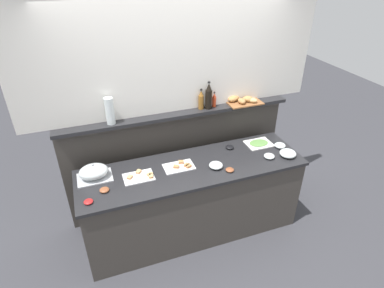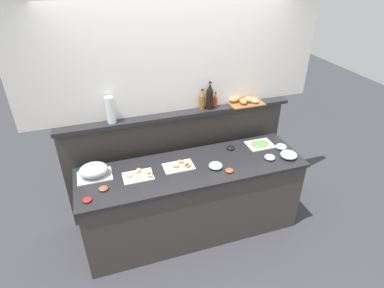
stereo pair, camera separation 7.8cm
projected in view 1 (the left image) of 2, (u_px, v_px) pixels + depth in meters
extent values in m
plane|color=#38383D|center=(177.00, 198.00, 4.33)|extent=(12.00, 12.00, 0.00)
cube|color=#3D3833|center=(193.00, 201.00, 3.62)|extent=(2.36, 0.67, 0.88)
cube|color=#232326|center=(193.00, 168.00, 3.38)|extent=(2.40, 0.71, 0.03)
cube|color=#3D3833|center=(178.00, 161.00, 3.95)|extent=(2.65, 0.08, 1.29)
cube|color=#232326|center=(178.00, 113.00, 3.56)|extent=(2.65, 0.22, 0.04)
cube|color=white|center=(174.00, 52.00, 3.28)|extent=(3.25, 0.08, 1.27)
cube|color=white|center=(139.00, 177.00, 3.21)|extent=(0.30, 0.20, 0.01)
cube|color=tan|center=(139.00, 172.00, 3.26)|extent=(0.07, 0.07, 0.01)
cube|color=#D1664C|center=(139.00, 172.00, 3.26)|extent=(0.07, 0.07, 0.01)
cube|color=tan|center=(138.00, 171.00, 3.26)|extent=(0.07, 0.07, 0.01)
cube|color=tan|center=(150.00, 175.00, 3.23)|extent=(0.07, 0.06, 0.01)
cube|color=#D1664C|center=(150.00, 174.00, 3.22)|extent=(0.07, 0.06, 0.01)
cube|color=tan|center=(150.00, 174.00, 3.22)|extent=(0.07, 0.06, 0.01)
cube|color=tan|center=(151.00, 177.00, 3.20)|extent=(0.05, 0.06, 0.01)
cube|color=#D1664C|center=(151.00, 176.00, 3.20)|extent=(0.05, 0.06, 0.01)
cube|color=tan|center=(151.00, 175.00, 3.19)|extent=(0.05, 0.06, 0.01)
cube|color=tan|center=(130.00, 178.00, 3.19)|extent=(0.07, 0.07, 0.01)
cube|color=#D1664C|center=(130.00, 177.00, 3.18)|extent=(0.07, 0.07, 0.01)
cube|color=tan|center=(130.00, 176.00, 3.18)|extent=(0.07, 0.07, 0.01)
cube|color=white|center=(179.00, 167.00, 3.37)|extent=(0.32, 0.20, 0.01)
cube|color=#B7844C|center=(181.00, 163.00, 3.41)|extent=(0.07, 0.05, 0.01)
cube|color=#B24738|center=(181.00, 162.00, 3.41)|extent=(0.07, 0.05, 0.01)
cube|color=#B7844C|center=(181.00, 161.00, 3.40)|extent=(0.07, 0.05, 0.01)
cube|color=#B7844C|center=(187.00, 166.00, 3.36)|extent=(0.07, 0.07, 0.01)
cube|color=#B24738|center=(187.00, 165.00, 3.36)|extent=(0.07, 0.07, 0.01)
cube|color=#B7844C|center=(187.00, 164.00, 3.36)|extent=(0.07, 0.07, 0.01)
cube|color=#B7844C|center=(189.00, 167.00, 3.35)|extent=(0.07, 0.06, 0.01)
cube|color=#B24738|center=(189.00, 166.00, 3.34)|extent=(0.07, 0.06, 0.01)
cube|color=#B7844C|center=(189.00, 165.00, 3.34)|extent=(0.07, 0.06, 0.01)
cube|color=#B7844C|center=(176.00, 167.00, 3.34)|extent=(0.07, 0.06, 0.01)
cube|color=#B24738|center=(176.00, 167.00, 3.34)|extent=(0.07, 0.06, 0.01)
cube|color=#B7844C|center=(176.00, 166.00, 3.33)|extent=(0.07, 0.06, 0.01)
cube|color=white|center=(259.00, 144.00, 3.77)|extent=(0.30, 0.23, 0.01)
ellipsoid|color=#66994C|center=(259.00, 143.00, 3.76)|extent=(0.23, 0.16, 0.01)
cube|color=#B7BABF|center=(95.00, 178.00, 3.20)|extent=(0.34, 0.24, 0.01)
ellipsoid|color=silver|center=(94.00, 172.00, 3.16)|extent=(0.29, 0.23, 0.14)
sphere|color=#B7BABF|center=(92.00, 165.00, 3.12)|extent=(0.02, 0.02, 0.02)
ellipsoid|color=silver|center=(269.00, 156.00, 3.51)|extent=(0.12, 0.12, 0.05)
ellipsoid|color=#E5CC66|center=(269.00, 157.00, 3.51)|extent=(0.09, 0.09, 0.03)
ellipsoid|color=silver|center=(216.00, 165.00, 3.35)|extent=(0.14, 0.14, 0.06)
ellipsoid|color=#E5CC66|center=(216.00, 166.00, 3.35)|extent=(0.11, 0.11, 0.03)
ellipsoid|color=silver|center=(280.00, 145.00, 3.69)|extent=(0.13, 0.13, 0.05)
ellipsoid|color=white|center=(280.00, 146.00, 3.70)|extent=(0.10, 0.10, 0.03)
ellipsoid|color=silver|center=(288.00, 153.00, 3.53)|extent=(0.18, 0.18, 0.07)
ellipsoid|color=#F28C4C|center=(288.00, 154.00, 3.54)|extent=(0.14, 0.14, 0.04)
ellipsoid|color=red|center=(88.00, 202.00, 2.88)|extent=(0.08, 0.08, 0.03)
ellipsoid|color=brown|center=(104.00, 190.00, 3.02)|extent=(0.09, 0.09, 0.03)
ellipsoid|color=black|center=(230.00, 147.00, 3.68)|extent=(0.09, 0.09, 0.03)
ellipsoid|color=brown|center=(230.00, 170.00, 3.30)|extent=(0.09, 0.09, 0.03)
cylinder|color=#8E5B23|center=(201.00, 102.00, 3.58)|extent=(0.06, 0.06, 0.16)
cone|color=#8E5B23|center=(201.00, 93.00, 3.52)|extent=(0.05, 0.05, 0.06)
cylinder|color=black|center=(201.00, 90.00, 3.50)|extent=(0.02, 0.02, 0.02)
cylinder|color=red|center=(214.00, 102.00, 3.64)|extent=(0.04, 0.04, 0.12)
cone|color=red|center=(214.00, 95.00, 3.60)|extent=(0.04, 0.04, 0.04)
cylinder|color=black|center=(214.00, 93.00, 3.59)|extent=(0.02, 0.02, 0.02)
cylinder|color=black|center=(209.00, 99.00, 3.57)|extent=(0.08, 0.08, 0.22)
cone|color=black|center=(209.00, 87.00, 3.50)|extent=(0.06, 0.06, 0.08)
cylinder|color=black|center=(209.00, 82.00, 3.47)|extent=(0.03, 0.03, 0.02)
cube|color=brown|center=(244.00, 102.00, 3.76)|extent=(0.40, 0.26, 0.02)
ellipsoid|color=#AD7A47|center=(234.00, 98.00, 3.75)|extent=(0.18, 0.15, 0.06)
ellipsoid|color=#AD7A47|center=(242.00, 101.00, 3.70)|extent=(0.10, 0.13, 0.06)
ellipsoid|color=tan|center=(252.00, 100.00, 3.72)|extent=(0.14, 0.15, 0.05)
ellipsoid|color=#B7844C|center=(233.00, 99.00, 3.74)|extent=(0.17, 0.15, 0.07)
ellipsoid|color=#B7844C|center=(248.00, 99.00, 3.74)|extent=(0.16, 0.15, 0.07)
cylinder|color=silver|center=(110.00, 111.00, 3.24)|extent=(0.09, 0.09, 0.28)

